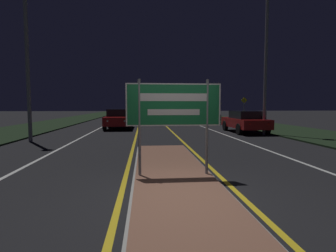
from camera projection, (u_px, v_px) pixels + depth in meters
ground_plane at (182, 199)px, 4.99m from camera, size 160.00×160.00×0.00m
median_island at (174, 177)px, 6.44m from camera, size 1.99×9.41×0.10m
verge_left at (48, 125)px, 23.98m from camera, size 5.00×100.00×0.08m
verge_right at (248, 123)px, 25.71m from camera, size 5.00×100.00×0.08m
centre_line_yellow_left at (140, 121)px, 29.70m from camera, size 0.12×70.00×0.01m
centre_line_yellow_right at (161, 121)px, 29.92m from camera, size 0.12×70.00×0.01m
lane_line_white_left at (113, 121)px, 29.43m from camera, size 0.12×70.00×0.01m
lane_line_white_right at (187, 121)px, 30.19m from camera, size 0.12×70.00×0.01m
edge_line_white_left at (86, 121)px, 29.16m from camera, size 0.10×70.00×0.01m
edge_line_white_right at (212, 121)px, 30.47m from camera, size 0.10×70.00×0.01m
highway_sign at (174, 108)px, 6.30m from camera, size 2.29×0.07×2.32m
streetlight_left_near at (26, 33)px, 12.49m from camera, size 0.44×0.44×8.77m
streetlight_right_near at (267, 17)px, 15.35m from camera, size 0.60×0.60×10.25m
car_receding_0 at (245, 121)px, 17.27m from camera, size 1.96×4.50×1.43m
car_receding_1 at (206, 116)px, 26.27m from camera, size 1.99×4.30×1.36m
car_receding_2 at (169, 113)px, 36.79m from camera, size 1.87×4.66×1.33m
car_approaching_0 at (119, 119)px, 20.01m from camera, size 2.01×4.25×1.51m
warning_sign at (244, 108)px, 24.29m from camera, size 0.60×0.06×2.48m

